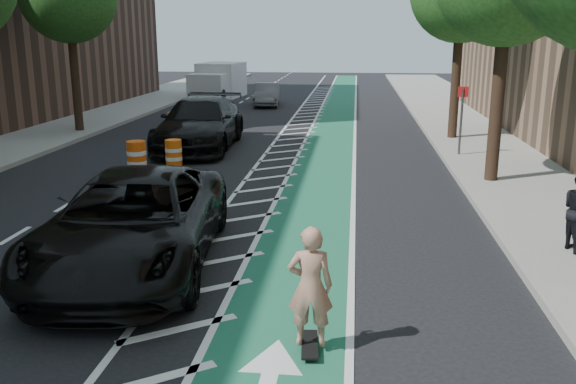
# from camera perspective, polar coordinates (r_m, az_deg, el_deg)

# --- Properties ---
(ground) EXTENTS (120.00, 120.00, 0.00)m
(ground) POSITION_cam_1_polar(r_m,az_deg,el_deg) (10.94, -15.78, -8.56)
(ground) COLOR black
(ground) RESTS_ON ground
(bike_lane) EXTENTS (2.00, 90.00, 0.01)m
(bike_lane) POSITION_cam_1_polar(r_m,az_deg,el_deg) (19.76, 3.30, 2.31)
(bike_lane) COLOR #1B5F42
(bike_lane) RESTS_ON ground
(buffer_strip) EXTENTS (1.40, 90.00, 0.01)m
(buffer_strip) POSITION_cam_1_polar(r_m,az_deg,el_deg) (19.89, -1.02, 2.42)
(buffer_strip) COLOR silver
(buffer_strip) RESTS_ON ground
(sidewalk_right) EXTENTS (5.00, 90.00, 0.15)m
(sidewalk_right) POSITION_cam_1_polar(r_m,az_deg,el_deg) (20.48, 21.79, 1.92)
(sidewalk_right) COLOR gray
(sidewalk_right) RESTS_ON ground
(curb_right) EXTENTS (0.12, 90.00, 0.16)m
(curb_right) POSITION_cam_1_polar(r_m,az_deg,el_deg) (19.96, 15.00, 2.18)
(curb_right) COLOR gray
(curb_right) RESTS_ON ground
(curb_left) EXTENTS (0.12, 90.00, 0.16)m
(curb_left) POSITION_cam_1_polar(r_m,az_deg,el_deg) (22.60, -23.09, 2.91)
(curb_left) COLOR gray
(curb_left) RESTS_ON ground
(sign_post) EXTENTS (0.35, 0.08, 2.47)m
(sign_post) POSITION_cam_1_polar(r_m,az_deg,el_deg) (21.78, 15.90, 6.52)
(sign_post) COLOR #4C4C4C
(sign_post) RESTS_ON ground
(skateboard) EXTENTS (0.29, 0.81, 0.11)m
(skateboard) POSITION_cam_1_polar(r_m,az_deg,el_deg) (8.57, 2.04, -14.08)
(skateboard) COLOR black
(skateboard) RESTS_ON ground
(skateboarder) EXTENTS (0.64, 0.45, 1.68)m
(skateboarder) POSITION_cam_1_polar(r_m,az_deg,el_deg) (8.20, 2.09, -8.81)
(skateboarder) COLOR tan
(skateboarder) RESTS_ON skateboard
(suv_near) EXTENTS (3.46, 6.45, 1.72)m
(suv_near) POSITION_cam_1_polar(r_m,az_deg,el_deg) (11.52, -14.25, -2.71)
(suv_near) COLOR black
(suv_near) RESTS_ON ground
(suv_far) EXTENTS (2.85, 6.54, 1.87)m
(suv_far) POSITION_cam_1_polar(r_m,az_deg,el_deg) (23.25, -8.22, 6.37)
(suv_far) COLOR black
(suv_far) RESTS_ON ground
(car_silver) EXTENTS (2.03, 4.40, 1.46)m
(car_silver) POSITION_cam_1_polar(r_m,az_deg,el_deg) (30.47, -8.11, 7.90)
(car_silver) COLOR gray
(car_silver) RESTS_ON ground
(car_grey) EXTENTS (1.77, 4.16, 1.33)m
(car_grey) POSITION_cam_1_polar(r_m,az_deg,el_deg) (37.02, -2.00, 9.10)
(car_grey) COLOR slate
(car_grey) RESTS_ON ground
(box_truck) EXTENTS (2.98, 5.73, 2.30)m
(box_truck) POSITION_cam_1_polar(r_m,az_deg,el_deg) (41.81, -6.53, 10.19)
(box_truck) COLOR silver
(box_truck) RESTS_ON ground
(barrel_a) EXTENTS (0.74, 0.74, 1.01)m
(barrel_a) POSITION_cam_1_polar(r_m,az_deg,el_deg) (19.39, -13.97, 3.09)
(barrel_a) COLOR #EC520C
(barrel_a) RESTS_ON ground
(barrel_b) EXTENTS (0.67, 0.67, 0.91)m
(barrel_b) POSITION_cam_1_polar(r_m,az_deg,el_deg) (20.02, -10.64, 3.48)
(barrel_b) COLOR orange
(barrel_b) RESTS_ON ground
(barrel_c) EXTENTS (0.62, 0.62, 0.85)m
(barrel_c) POSITION_cam_1_polar(r_m,az_deg,el_deg) (27.60, -10.65, 6.43)
(barrel_c) COLOR orange
(barrel_c) RESTS_ON ground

